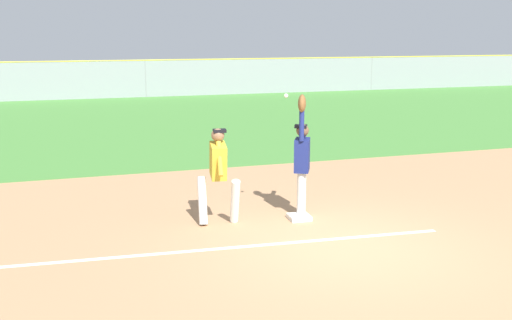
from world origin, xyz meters
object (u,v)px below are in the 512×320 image
object	(u,v)px
first_base	(299,217)
parked_car_black	(38,81)
parked_car_blue	(141,79)
parked_car_red	(227,77)
fielder	(302,157)
runner	(218,169)
parked_car_white	(309,76)
baseball	(286,96)

from	to	relation	value
first_base	parked_car_black	world-z (taller)	parked_car_black
parked_car_blue	parked_car_red	distance (m)	5.19
fielder	runner	size ratio (longest dim) A/B	1.33
first_base	parked_car_white	xyz separation A→B (m)	(10.82, 25.65, 0.63)
parked_car_blue	parked_car_white	bearing A→B (deg)	-3.31
baseball	parked_car_red	xyz separation A→B (m)	(5.76, 25.62, -1.58)
parked_car_black	parked_car_white	distance (m)	16.11
fielder	runner	world-z (taller)	fielder
runner	parked_car_blue	world-z (taller)	runner
baseball	parked_car_black	size ratio (longest dim) A/B	0.02
runner	fielder	bearing A→B (deg)	7.78
fielder	parked_car_black	bearing A→B (deg)	-51.82
baseball	parked_car_black	xyz separation A→B (m)	(-5.05, 26.00, -1.58)
parked_car_black	parked_car_red	distance (m)	10.82
baseball	parked_car_blue	xyz separation A→B (m)	(0.57, 25.50, -1.58)
baseball	parked_car_red	world-z (taller)	baseball
fielder	parked_car_white	world-z (taller)	fielder
runner	parked_car_white	xyz separation A→B (m)	(12.28, 25.48, -0.32)
parked_car_black	parked_car_red	size ratio (longest dim) A/B	0.98
fielder	parked_car_white	distance (m)	27.63
first_base	fielder	size ratio (longest dim) A/B	0.17
parked_car_blue	parked_car_white	distance (m)	10.48
first_base	parked_car_red	size ratio (longest dim) A/B	0.08
first_base	parked_car_red	bearing A→B (deg)	77.88
first_base	runner	xyz separation A→B (m)	(-1.46, 0.18, 0.96)
parked_car_black	parked_car_blue	world-z (taller)	same
parked_car_red	first_base	bearing A→B (deg)	-98.07
parked_car_black	parked_car_red	world-z (taller)	same
parked_car_blue	parked_car_red	world-z (taller)	same
first_base	parked_car_blue	distance (m)	25.63
baseball	parked_car_white	bearing A→B (deg)	66.60
runner	parked_car_black	world-z (taller)	runner
first_base	parked_car_red	xyz separation A→B (m)	(5.53, 25.74, 0.63)
runner	parked_car_red	bearing A→B (deg)	82.09
fielder	baseball	xyz separation A→B (m)	(-0.35, -0.07, 1.13)
fielder	baseball	bearing A→B (deg)	38.25
parked_car_blue	fielder	bearing A→B (deg)	-94.01
first_base	runner	size ratio (longest dim) A/B	0.22
fielder	baseball	world-z (taller)	baseball
runner	parked_car_black	xyz separation A→B (m)	(-3.82, 25.94, -0.32)
runner	parked_car_red	xyz separation A→B (m)	(6.99, 25.56, -0.32)
parked_car_red	parked_car_blue	bearing A→B (deg)	-174.65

